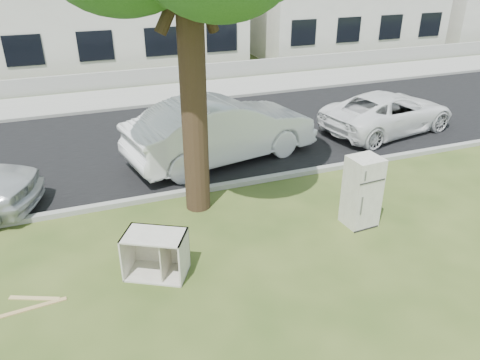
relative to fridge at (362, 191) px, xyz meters
name	(u,v)px	position (x,y,z in m)	size (l,w,h in m)	color
ground	(244,245)	(-2.56, 0.07, -0.75)	(120.00, 120.00, 0.00)	#304418
road	(173,140)	(-2.56, 6.07, -0.75)	(120.00, 7.00, 0.01)	black
kerb_near	(207,191)	(-2.56, 2.52, -0.75)	(120.00, 0.18, 0.12)	gray
kerb_far	(150,107)	(-2.56, 9.62, -0.75)	(120.00, 0.18, 0.12)	gray
sidewalk	(143,96)	(-2.56, 11.07, -0.75)	(120.00, 2.80, 0.01)	gray
low_wall	(136,78)	(-2.56, 12.67, -0.40)	(120.00, 0.15, 0.70)	gray
fridge	(362,191)	(0.00, 0.00, 0.00)	(0.62, 0.57, 1.50)	silver
cabinet	(156,254)	(-4.31, -0.20, -0.34)	(1.05, 0.65, 0.82)	white
plank_a	(34,307)	(-6.36, -0.39, -0.74)	(1.00, 0.08, 0.02)	tan
plank_b	(34,298)	(-6.36, -0.15, -0.74)	(0.84, 0.08, 0.02)	tan
plank_c	(139,236)	(-4.41, 1.12, -0.74)	(0.86, 0.10, 0.02)	tan
car_center	(222,129)	(-1.60, 4.21, 0.10)	(1.81, 5.18, 1.71)	white
car_right	(389,112)	(3.97, 4.45, -0.13)	(2.06, 4.46, 1.24)	white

